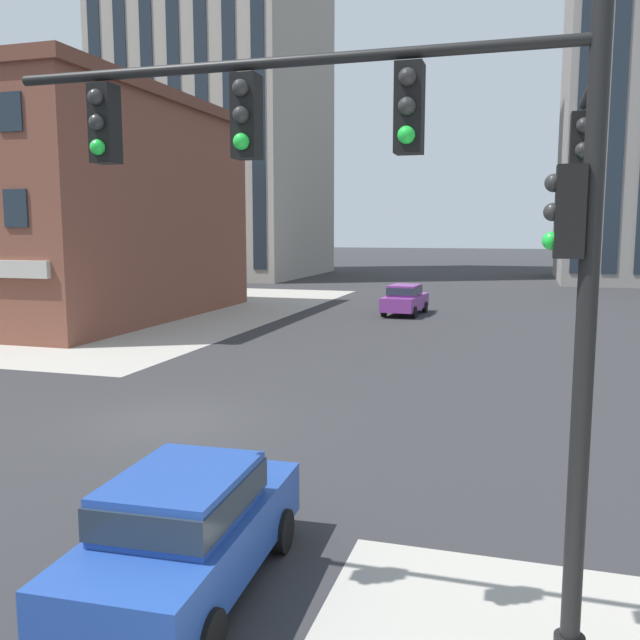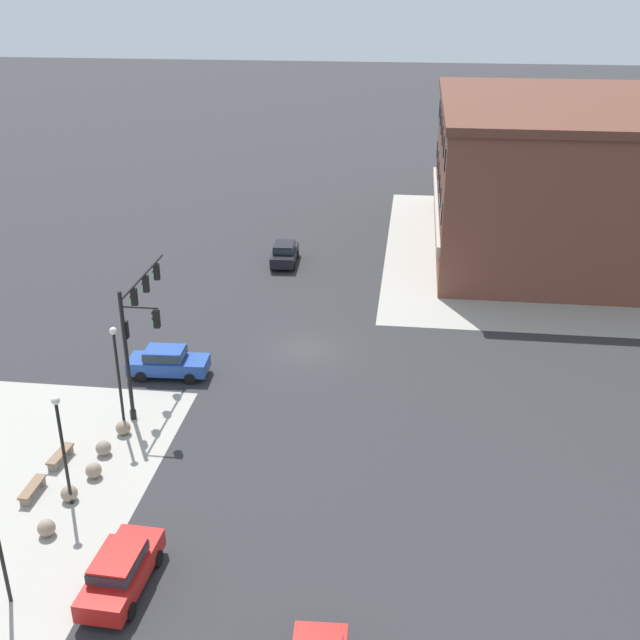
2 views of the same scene
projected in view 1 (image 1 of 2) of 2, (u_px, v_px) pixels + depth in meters
ground_plane at (171, 421)px, 16.86m from camera, size 320.00×320.00×0.00m
sidewalk_far_corner at (41, 307)px, 41.54m from camera, size 32.00×32.00×0.02m
traffic_signal_main at (444, 226)px, 7.12m from camera, size 6.60×2.09×6.97m
car_main_southbound_near at (187, 527)px, 8.76m from camera, size 2.05×4.48×1.68m
car_cross_eastbound at (405, 298)px, 37.79m from camera, size 2.14×4.52×1.68m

